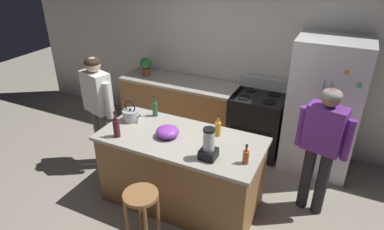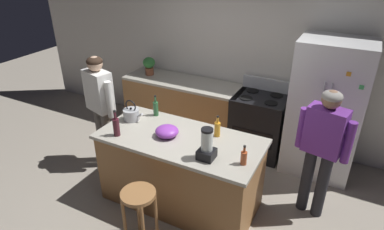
% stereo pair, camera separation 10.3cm
% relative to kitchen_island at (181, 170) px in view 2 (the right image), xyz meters
% --- Properties ---
extents(ground_plane, '(14.00, 14.00, 0.00)m').
position_rel_kitchen_island_xyz_m(ground_plane, '(0.00, 0.00, -0.46)').
color(ground_plane, '#9E9384').
extents(back_wall, '(8.00, 0.10, 2.70)m').
position_rel_kitchen_island_xyz_m(back_wall, '(0.00, 1.95, 0.89)').
color(back_wall, silver).
rests_on(back_wall, ground_plane).
extents(kitchen_island, '(1.89, 0.90, 0.93)m').
position_rel_kitchen_island_xyz_m(kitchen_island, '(0.00, 0.00, 0.00)').
color(kitchen_island, '#9E6B3D').
rests_on(kitchen_island, ground_plane).
extents(back_counter_run, '(2.00, 0.64, 0.93)m').
position_rel_kitchen_island_xyz_m(back_counter_run, '(-0.80, 1.55, -0.00)').
color(back_counter_run, '#9E6B3D').
rests_on(back_counter_run, ground_plane).
extents(refrigerator, '(0.90, 0.73, 1.87)m').
position_rel_kitchen_island_xyz_m(refrigerator, '(1.37, 1.50, 0.47)').
color(refrigerator, silver).
rests_on(refrigerator, ground_plane).
extents(stove_range, '(0.76, 0.65, 1.11)m').
position_rel_kitchen_island_xyz_m(stove_range, '(0.50, 1.52, 0.01)').
color(stove_range, black).
rests_on(stove_range, ground_plane).
extents(person_by_island_left, '(0.59, 0.32, 1.62)m').
position_rel_kitchen_island_xyz_m(person_by_island_left, '(-1.37, 0.23, 0.52)').
color(person_by_island_left, '#66605B').
rests_on(person_by_island_left, ground_plane).
extents(person_by_sink_right, '(0.60, 0.30, 1.58)m').
position_rel_kitchen_island_xyz_m(person_by_sink_right, '(1.46, 0.56, 0.49)').
color(person_by_sink_right, '#26262B').
rests_on(person_by_sink_right, ground_plane).
extents(bar_stool, '(0.36, 0.36, 0.67)m').
position_rel_kitchen_island_xyz_m(bar_stool, '(-0.06, -0.76, 0.06)').
color(bar_stool, '#9E6B3D').
rests_on(bar_stool, ground_plane).
extents(potted_plant, '(0.20, 0.20, 0.30)m').
position_rel_kitchen_island_xyz_m(potted_plant, '(-1.46, 1.55, 0.63)').
color(potted_plant, brown).
rests_on(potted_plant, back_counter_run).
extents(blender_appliance, '(0.17, 0.17, 0.34)m').
position_rel_kitchen_island_xyz_m(blender_appliance, '(0.44, -0.23, 0.61)').
color(blender_appliance, black).
rests_on(blender_appliance, kitchen_island).
extents(bottle_olive_oil, '(0.07, 0.07, 0.28)m').
position_rel_kitchen_island_xyz_m(bottle_olive_oil, '(-0.54, 0.34, 0.56)').
color(bottle_olive_oil, '#2D6638').
rests_on(bottle_olive_oil, kitchen_island).
extents(bottle_cooking_sauce, '(0.06, 0.06, 0.22)m').
position_rel_kitchen_island_xyz_m(bottle_cooking_sauce, '(0.81, -0.15, 0.54)').
color(bottle_cooking_sauce, '#B24C26').
rests_on(bottle_cooking_sauce, kitchen_island).
extents(bottle_soda, '(0.07, 0.07, 0.26)m').
position_rel_kitchen_island_xyz_m(bottle_soda, '(0.36, 0.23, 0.55)').
color(bottle_soda, orange).
rests_on(bottle_soda, kitchen_island).
extents(bottle_wine, '(0.08, 0.08, 0.32)m').
position_rel_kitchen_island_xyz_m(bottle_wine, '(-0.66, -0.29, 0.58)').
color(bottle_wine, '#471923').
rests_on(bottle_wine, kitchen_island).
extents(mixing_bowl, '(0.27, 0.27, 0.12)m').
position_rel_kitchen_island_xyz_m(mixing_bowl, '(-0.15, -0.04, 0.52)').
color(mixing_bowl, purple).
rests_on(mixing_bowl, kitchen_island).
extents(tea_kettle, '(0.28, 0.20, 0.27)m').
position_rel_kitchen_island_xyz_m(tea_kettle, '(-0.75, 0.10, 0.54)').
color(tea_kettle, '#B7BABF').
rests_on(tea_kettle, kitchen_island).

